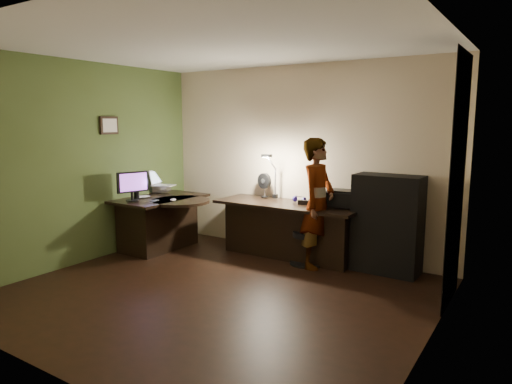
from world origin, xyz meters
The scene contains 27 objects.
floor centered at (0.00, 0.00, -0.01)m, with size 4.50×4.00×0.01m, color black.
ceiling centered at (0.00, 0.00, 2.71)m, with size 4.50×4.00×0.01m, color silver.
wall_back centered at (0.00, 2.00, 1.35)m, with size 4.50×0.01×2.70m, color beige.
wall_front centered at (0.00, -2.00, 1.35)m, with size 4.50×0.01×2.70m, color beige.
wall_left centered at (-2.25, 0.00, 1.35)m, with size 0.01×4.00×2.70m, color beige.
wall_right centered at (2.25, 0.00, 1.35)m, with size 0.01×4.00×2.70m, color beige.
green_wall_overlay centered at (-2.24, 0.00, 1.35)m, with size 0.00×4.00×2.70m, color #475D2C.
arched_doorway centered at (2.24, 1.15, 1.30)m, with size 0.01×0.90×2.60m, color black.
french_door centered at (2.24, -0.55, 1.05)m, with size 0.02×0.92×2.10m, color white.
framed_picture centered at (-2.22, 0.45, 1.85)m, with size 0.04×0.30×0.25m, color black.
desk_left centered at (-1.83, 1.00, 0.39)m, with size 0.84×1.36×0.78m, color black.
desk_right centered at (0.00, 1.63, 0.39)m, with size 2.07×0.73×0.78m, color black.
cabinet centered at (1.36, 1.76, 0.62)m, with size 0.83×0.42×1.25m, color black.
laptop_stand centered at (-2.11, 1.33, 0.85)m, with size 0.23×0.20×0.10m, color silver.
laptop centered at (-2.07, 1.33, 1.02)m, with size 0.35×0.33×0.24m, color silver.
monitor centered at (-1.86, 0.50, 0.95)m, with size 0.09×0.45×0.30m, color black.
mouse centered at (-1.36, 0.79, 0.82)m, with size 0.06×0.10×0.04m, color silver.
phone centered at (-1.57, 0.65, 0.81)m, with size 0.07×0.14×0.01m, color black.
pen centered at (-1.48, 0.88, 0.81)m, with size 0.01×0.15×0.01m, color black.
speaker centered at (-1.90, 0.62, 0.90)m, with size 0.08×0.08×0.20m, color black.
notepad centered at (-2.00, 0.82, 0.81)m, with size 0.14×0.19×0.01m, color silver.
desk_fan centered at (-0.50, 1.83, 0.97)m, with size 0.23×0.13×0.36m, color black.
headphones centered at (0.12, 1.76, 0.83)m, with size 0.18×0.08×0.09m, color #261B90.
printer centered at (0.74, 1.80, 0.90)m, with size 0.48×0.37×0.21m, color black.
desk_lamp centered at (-0.32, 1.83, 1.14)m, with size 0.17×0.32×0.70m, color black.
office_chair centered at (0.38, 1.51, 0.42)m, with size 0.47×0.47×0.84m, color black.
person centered at (0.53, 1.48, 0.85)m, with size 0.61×0.40×1.70m, color #D8A88C.
Camera 1 is at (3.01, -3.86, 1.91)m, focal length 32.00 mm.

